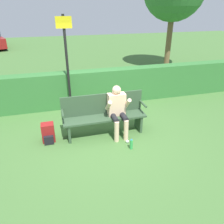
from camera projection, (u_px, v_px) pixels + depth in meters
The scene contains 8 objects.
ground_plane at pixel (105, 134), 5.40m from camera, with size 40.00×40.00×0.00m, color #426B33.
hedge_back at pixel (90, 88), 6.83m from camera, with size 12.00×0.44×1.08m.
park_bench at pixel (104, 114), 5.24m from camera, with size 1.99×0.44×0.99m.
person_seated at pixel (118, 109), 5.13m from camera, with size 0.55×0.58×1.22m.
backpack at pixel (48, 133), 5.03m from camera, with size 0.28×0.31×0.45m.
water_bottle at pixel (131, 144), 4.80m from camera, with size 0.07×0.07×0.25m.
signpost at pixel (67, 60), 5.86m from camera, with size 0.40×0.09×2.68m.
litter_crumple at pixel (127, 141), 5.05m from camera, with size 0.07×0.07×0.07m.
Camera 1 is at (-1.07, -4.49, 2.86)m, focal length 35.00 mm.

